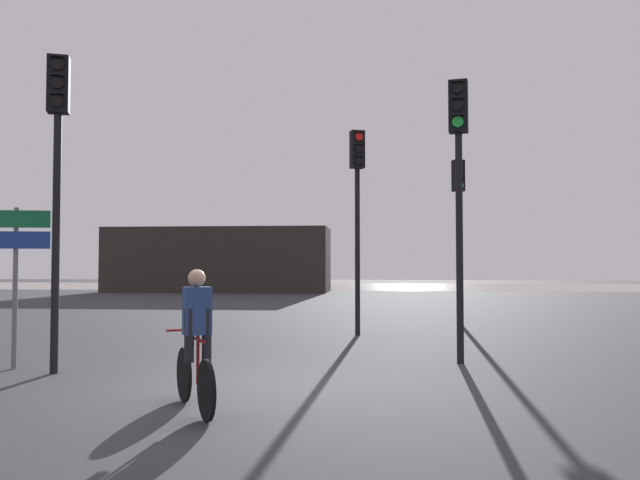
{
  "coord_description": "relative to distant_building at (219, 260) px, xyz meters",
  "views": [
    {
      "loc": [
        1.72,
        -8.27,
        1.67
      ],
      "look_at": [
        0.5,
        5.0,
        2.2
      ],
      "focal_mm": 35.0,
      "sensor_mm": 36.0,
      "label": 1
    }
  ],
  "objects": [
    {
      "name": "cyclist",
      "position": [
        7.72,
        -30.88,
        -1.15
      ],
      "size": [
        0.9,
        1.5,
        1.62
      ],
      "rotation": [
        0.0,
        0.0,
        0.53
      ],
      "color": "black",
      "rests_on": "ground"
    },
    {
      "name": "traffic_light_center",
      "position": [
        9.31,
        -23.04,
        1.4
      ],
      "size": [
        0.38,
        0.4,
        4.88
      ],
      "rotation": [
        0.0,
        0.0,
        3.5
      ],
      "color": "black",
      "rests_on": "ground"
    },
    {
      "name": "water_strip",
      "position": [
        8.06,
        10.0,
        -1.97
      ],
      "size": [
        80.0,
        16.0,
        0.01
      ],
      "primitive_type": "cube",
      "color": "#9E937F",
      "rests_on": "ground"
    },
    {
      "name": "traffic_light_far_right",
      "position": [
        12.1,
        -19.83,
        1.26
      ],
      "size": [
        0.38,
        0.4,
        4.67
      ],
      "rotation": [
        0.0,
        0.0,
        3.45
      ],
      "color": "black",
      "rests_on": "ground"
    },
    {
      "name": "direction_sign_post",
      "position": [
        3.95,
        -28.29,
        -0.17
      ],
      "size": [
        1.08,
        0.25,
        2.6
      ],
      "rotation": [
        0.0,
        0.0,
        3.35
      ],
      "color": "slate",
      "rests_on": "ground"
    },
    {
      "name": "distant_building",
      "position": [
        0.0,
        0.0,
        0.0
      ],
      "size": [
        13.62,
        4.0,
        3.94
      ],
      "primitive_type": "cube",
      "color": "#2D2823",
      "rests_on": "ground"
    },
    {
      "name": "ground_plane",
      "position": [
        8.06,
        -29.58,
        -1.97
      ],
      "size": [
        120.0,
        120.0,
        0.0
      ],
      "primitive_type": "plane",
      "color": "#333338"
    },
    {
      "name": "traffic_light_near_right",
      "position": [
        11.17,
        -27.08,
        1.37
      ],
      "size": [
        0.36,
        0.38,
        4.84
      ],
      "rotation": [
        0.0,
        0.0,
        2.94
      ],
      "color": "black",
      "rests_on": "ground"
    },
    {
      "name": "traffic_light_near_left",
      "position": [
        4.82,
        -28.63,
        1.44
      ],
      "size": [
        0.38,
        0.4,
        4.94
      ],
      "rotation": [
        0.0,
        0.0,
        3.48
      ],
      "color": "black",
      "rests_on": "ground"
    }
  ]
}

